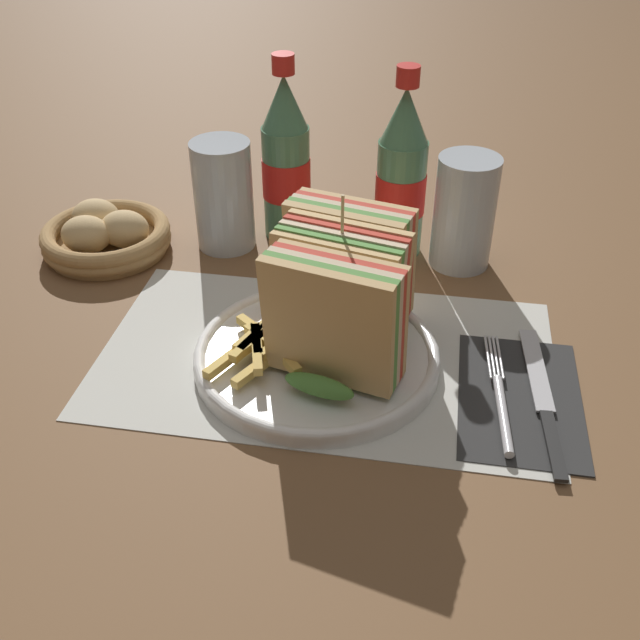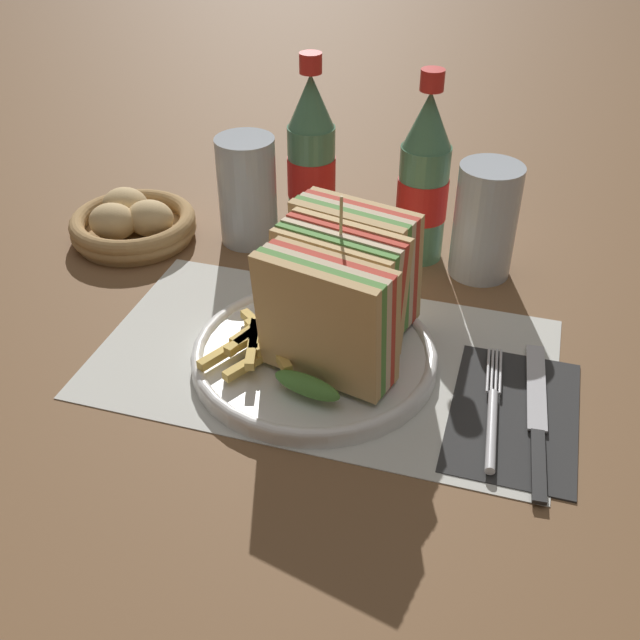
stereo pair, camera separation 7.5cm
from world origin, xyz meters
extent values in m
plane|color=brown|center=(0.00, 0.00, 0.00)|extent=(4.00, 4.00, 0.00)
cube|color=silver|center=(0.03, 0.03, 0.00)|extent=(0.46, 0.27, 0.00)
cylinder|color=white|center=(0.02, 0.02, 0.01)|extent=(0.25, 0.25, 0.01)
torus|color=white|center=(0.02, 0.02, 0.01)|extent=(0.25, 0.25, 0.01)
cube|color=tan|center=(0.04, -0.04, 0.08)|extent=(0.13, 0.05, 0.13)
cube|color=#518E3D|center=(0.04, -0.03, 0.08)|extent=(0.13, 0.05, 0.13)
cube|color=beige|center=(0.04, -0.02, 0.08)|extent=(0.13, 0.05, 0.13)
cube|color=red|center=(0.04, -0.01, 0.08)|extent=(0.13, 0.05, 0.13)
cube|color=tan|center=(0.05, 0.00, 0.08)|extent=(0.13, 0.05, 0.13)
ellipsoid|color=#518E3D|center=(0.03, -0.05, 0.03)|extent=(0.07, 0.04, 0.02)
cube|color=tan|center=(0.03, 0.01, 0.08)|extent=(0.13, 0.05, 0.13)
cube|color=#518E3D|center=(0.04, 0.02, 0.08)|extent=(0.13, 0.05, 0.13)
cube|color=beige|center=(0.04, 0.03, 0.08)|extent=(0.13, 0.05, 0.13)
cube|color=red|center=(0.04, 0.03, 0.08)|extent=(0.13, 0.05, 0.13)
cube|color=tan|center=(0.04, 0.04, 0.08)|extent=(0.13, 0.05, 0.13)
ellipsoid|color=#518E3D|center=(0.03, 0.00, 0.03)|extent=(0.07, 0.04, 0.02)
cube|color=tan|center=(0.04, 0.07, 0.08)|extent=(0.13, 0.05, 0.13)
cube|color=#518E3D|center=(0.04, 0.08, 0.08)|extent=(0.13, 0.05, 0.13)
cube|color=beige|center=(0.04, 0.09, 0.08)|extent=(0.13, 0.05, 0.13)
cube|color=red|center=(0.04, 0.10, 0.08)|extent=(0.13, 0.05, 0.13)
cube|color=tan|center=(0.05, 0.11, 0.08)|extent=(0.13, 0.05, 0.13)
ellipsoid|color=#518E3D|center=(0.03, 0.05, 0.03)|extent=(0.07, 0.04, 0.02)
cylinder|color=tan|center=(0.04, 0.03, 0.10)|extent=(0.00, 0.00, 0.16)
cube|color=#E0B756|center=(-0.03, -0.03, 0.02)|extent=(0.04, 0.07, 0.01)
cube|color=#E0B756|center=(-0.06, -0.02, 0.02)|extent=(0.04, 0.07, 0.01)
cube|color=#E0B756|center=(-0.04, 0.03, 0.02)|extent=(0.06, 0.05, 0.01)
cube|color=#E0B756|center=(-0.01, 0.00, 0.03)|extent=(0.04, 0.05, 0.01)
cube|color=#E0B756|center=(-0.04, 0.01, 0.03)|extent=(0.04, 0.04, 0.01)
cube|color=#E0B756|center=(-0.04, 0.00, 0.03)|extent=(0.03, 0.07, 0.01)
cube|color=#E0B756|center=(-0.04, -0.01, 0.03)|extent=(0.03, 0.07, 0.01)
cube|color=#E0B756|center=(-0.04, 0.01, 0.03)|extent=(0.04, 0.06, 0.01)
cube|color=#E0B756|center=(-0.04, 0.00, 0.03)|extent=(0.02, 0.05, 0.01)
cube|color=#E0B756|center=(-0.05, 0.01, 0.03)|extent=(0.03, 0.05, 0.01)
cube|color=#E0B756|center=(-0.01, -0.01, 0.03)|extent=(0.05, 0.06, 0.01)
ellipsoid|color=maroon|center=(-0.03, 0.02, 0.03)|extent=(0.03, 0.03, 0.01)
cube|color=#2D2D2D|center=(0.22, -0.01, 0.00)|extent=(0.12, 0.19, 0.00)
cylinder|color=silver|center=(0.20, -0.04, 0.01)|extent=(0.02, 0.10, 0.01)
cylinder|color=silver|center=(0.19, 0.05, 0.01)|extent=(0.01, 0.07, 0.00)
cylinder|color=silver|center=(0.19, 0.05, 0.01)|extent=(0.01, 0.07, 0.00)
cylinder|color=silver|center=(0.20, 0.05, 0.01)|extent=(0.01, 0.07, 0.00)
cylinder|color=silver|center=(0.20, 0.05, 0.01)|extent=(0.01, 0.07, 0.00)
cube|color=black|center=(0.25, -0.07, 0.01)|extent=(0.02, 0.09, 0.00)
cube|color=silver|center=(0.24, 0.04, 0.01)|extent=(0.03, 0.13, 0.00)
cylinder|color=#4C7F5B|center=(-0.07, 0.28, 0.07)|extent=(0.06, 0.06, 0.14)
cylinder|color=red|center=(-0.07, 0.28, 0.08)|extent=(0.06, 0.06, 0.05)
cone|color=#4C7F5B|center=(-0.07, 0.28, 0.18)|extent=(0.06, 0.06, 0.06)
cylinder|color=red|center=(-0.07, 0.28, 0.22)|extent=(0.03, 0.03, 0.02)
cylinder|color=#4C7F5B|center=(0.08, 0.26, 0.07)|extent=(0.06, 0.06, 0.14)
cylinder|color=red|center=(0.08, 0.26, 0.08)|extent=(0.06, 0.06, 0.05)
cone|color=#4C7F5B|center=(0.08, 0.26, 0.18)|extent=(0.06, 0.06, 0.06)
cylinder|color=red|center=(0.08, 0.26, 0.22)|extent=(0.03, 0.03, 0.02)
cylinder|color=silver|center=(0.16, 0.24, 0.07)|extent=(0.07, 0.07, 0.14)
cylinder|color=black|center=(0.16, 0.24, 0.02)|extent=(0.06, 0.06, 0.05)
cylinder|color=silver|center=(-0.14, 0.24, 0.07)|extent=(0.07, 0.07, 0.14)
cylinder|color=black|center=(-0.14, 0.24, 0.02)|extent=(0.06, 0.06, 0.05)
cylinder|color=#AD8451|center=(-0.28, 0.20, 0.01)|extent=(0.15, 0.15, 0.01)
torus|color=#AD8451|center=(-0.28, 0.20, 0.01)|extent=(0.16, 0.16, 0.02)
torus|color=#AD8451|center=(-0.28, 0.20, 0.03)|extent=(0.16, 0.16, 0.02)
ellipsoid|color=tan|center=(-0.25, 0.19, 0.03)|extent=(0.06, 0.05, 0.05)
ellipsoid|color=tan|center=(-0.30, 0.22, 0.03)|extent=(0.06, 0.05, 0.05)
ellipsoid|color=tan|center=(-0.29, 0.17, 0.03)|extent=(0.06, 0.05, 0.05)
camera|label=1|loc=(0.12, -0.57, 0.48)|focal=42.00mm
camera|label=2|loc=(0.19, -0.55, 0.48)|focal=42.00mm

